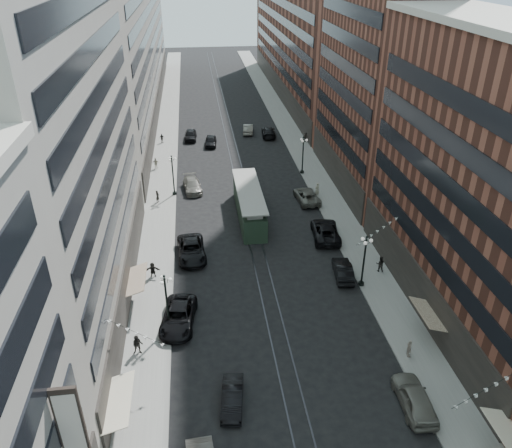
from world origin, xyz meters
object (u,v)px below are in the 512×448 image
lamppost_sw_mid (173,174)px  pedestrian_6 (156,163)px  pedestrian_7 (380,264)px  car_5 (232,398)px  pedestrian_4 (409,349)px  car_extra_0 (325,231)px  streetcar (249,205)px  car_4 (415,398)px  pedestrian_5 (153,270)px  lamppost_sw_far (167,300)px  pedestrian_extra_1 (158,196)px  lamppost_se_far (364,259)px  car_7 (191,250)px  pedestrian_extra_0 (162,138)px  car_11 (307,196)px  car_12 (269,132)px  lamppost_se_mid (303,154)px  car_13 (211,141)px  pedestrian_8 (317,190)px  car_9 (191,135)px  pedestrian_2 (138,345)px  car_2 (178,317)px  car_10 (343,270)px  car_8 (192,185)px  car_14 (248,129)px  pedestrian_9 (305,137)px

lamppost_sw_mid → pedestrian_6: bearing=107.0°
pedestrian_7 → car_5: bearing=60.4°
pedestrian_4 → car_extra_0: bearing=16.1°
streetcar → car_4: size_ratio=2.59×
lamppost_sw_mid → pedestrian_5: size_ratio=3.47×
lamppost_sw_far → car_5: bearing=-62.0°
pedestrian_7 → pedestrian_extra_1: size_ratio=1.05×
lamppost_sw_mid → lamppost_se_far: same height
car_7 → pedestrian_extra_0: (-4.49, 36.29, 0.06)m
car_11 → lamppost_se_far: bearing=89.2°
pedestrian_6 → pedestrian_7: 38.51m
car_7 → car_12: bearing=66.2°
streetcar → lamppost_sw_mid: bearing=141.3°
lamppost_se_mid → car_13: lamppost_se_mid is taller
pedestrian_8 → car_7: bearing=11.7°
car_9 → car_12: bearing=3.7°
car_5 → pedestrian_2: 9.33m
lamppost_sw_far → lamppost_se_far: (18.40, 4.00, 0.00)m
car_12 → car_extra_0: car_extra_0 is taller
car_2 → car_extra_0: car_extra_0 is taller
car_9 → car_12: (13.60, 0.10, -0.01)m
pedestrian_extra_1 → pedestrian_5: bearing=-151.0°
car_7 → car_9: (0.32, 37.66, -0.03)m
lamppost_sw_far → car_2: 2.46m
car_11 → car_4: bearing=86.2°
car_4 → pedestrian_6: pedestrian_6 is taller
car_4 → pedestrian_2: bearing=-19.1°
streetcar → car_2: size_ratio=2.21×
car_4 → pedestrian_extra_1: bearing=-58.7°
car_5 → pedestrian_7: 22.09m
pedestrian_7 → pedestrian_extra_0: pedestrian_7 is taller
lamppost_se_mid → car_2: bearing=-119.2°
car_10 → pedestrian_2: bearing=30.6°
car_4 → car_5: 13.01m
pedestrian_2 → car_extra_0: pedestrian_2 is taller
pedestrian_8 → car_extra_0: size_ratio=0.31×
lamppost_sw_mid → pedestrian_4: (19.15, -32.91, -2.15)m
lamppost_sw_far → pedestrian_extra_1: (-2.08, 24.86, -2.13)m
car_7 → pedestrian_7: bearing=-19.4°
lamppost_se_mid → pedestrian_2: (-20.79, -34.83, -2.06)m
lamppost_sw_far → pedestrian_extra_0: size_ratio=3.59×
car_8 → car_14: bearing=59.3°
car_4 → car_12: size_ratio=0.91×
lamppost_se_far → car_7: (-16.32, 7.42, -2.24)m
car_2 → car_4: (16.80, -11.20, 0.04)m
pedestrian_extra_1 → pedestrian_9: bearing=-21.4°
car_2 → car_9: 48.59m
car_7 → lamppost_se_far: bearing=-28.0°
car_9 → pedestrian_9: pedestrian_9 is taller
car_7 → pedestrian_9: pedestrian_9 is taller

